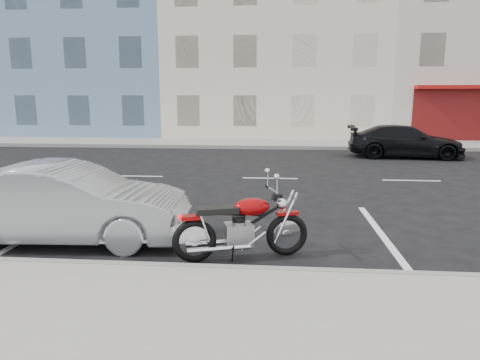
# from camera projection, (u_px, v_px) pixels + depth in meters

# --- Properties ---
(ground) EXTENTS (120.00, 120.00, 0.00)m
(ground) POSITION_uv_depth(u_px,v_px,m) (340.00, 179.00, 12.27)
(ground) COLOR black
(ground) RESTS_ON ground
(sidewalk_far) EXTENTS (80.00, 3.40, 0.15)m
(sidewalk_far) POSITION_uv_depth(u_px,v_px,m) (212.00, 143.00, 21.18)
(sidewalk_far) COLOR gray
(sidewalk_far) RESTS_ON ground
(curb_near) EXTENTS (80.00, 0.12, 0.16)m
(curb_near) POSITION_uv_depth(u_px,v_px,m) (42.00, 265.00, 5.83)
(curb_near) COLOR gray
(curb_near) RESTS_ON ground
(curb_far) EXTENTS (80.00, 0.12, 0.16)m
(curb_far) POSITION_uv_depth(u_px,v_px,m) (207.00, 147.00, 19.52)
(curb_far) COLOR gray
(curb_far) RESTS_ON ground
(bldg_blue) EXTENTS (12.00, 12.00, 13.00)m
(bldg_blue) POSITION_uv_depth(u_px,v_px,m) (93.00, 32.00, 28.12)
(bldg_blue) COLOR slate
(bldg_blue) RESTS_ON ground
(bldg_cream) EXTENTS (12.00, 12.00, 11.50)m
(bldg_cream) POSITION_uv_depth(u_px,v_px,m) (275.00, 42.00, 27.27)
(bldg_cream) COLOR beige
(bldg_cream) RESTS_ON ground
(motorcycle) EXTENTS (1.96, 0.86, 1.01)m
(motorcycle) POSITION_uv_depth(u_px,v_px,m) (289.00, 225.00, 6.35)
(motorcycle) COLOR black
(motorcycle) RESTS_ON ground
(sedan_silver) EXTENTS (3.99, 1.57, 1.29)m
(sedan_silver) POSITION_uv_depth(u_px,v_px,m) (66.00, 203.00, 6.91)
(sedan_silver) COLOR #929598
(sedan_silver) RESTS_ON ground
(car_far) EXTENTS (4.45, 2.10, 1.25)m
(car_far) POSITION_uv_depth(u_px,v_px,m) (405.00, 141.00, 16.60)
(car_far) COLOR black
(car_far) RESTS_ON ground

